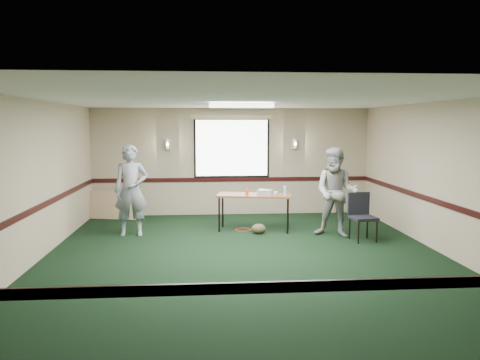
{
  "coord_description": "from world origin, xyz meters",
  "views": [
    {
      "loc": [
        -0.71,
        -7.8,
        2.28
      ],
      "look_at": [
        0.0,
        1.3,
        1.2
      ],
      "focal_mm": 35.0,
      "sensor_mm": 36.0,
      "label": 1
    }
  ],
  "objects": [
    {
      "name": "water_bottle",
      "position": [
        1.01,
        1.89,
        0.9
      ],
      "size": [
        0.06,
        0.06,
        0.21
      ],
      "primitive_type": "cylinder",
      "color": "#84B6D8",
      "rests_on": "folding_table"
    },
    {
      "name": "projector",
      "position": [
        0.61,
        2.05,
        0.84
      ],
      "size": [
        0.39,
        0.36,
        0.1
      ],
      "primitive_type": "cube",
      "rotation": [
        0.0,
        0.0,
        -0.39
      ],
      "color": "#9C9BA4",
      "rests_on": "folding_table"
    },
    {
      "name": "cable_coil",
      "position": [
        0.13,
        2.14,
        0.01
      ],
      "size": [
        0.41,
        0.41,
        0.02
      ],
      "primitive_type": "torus",
      "rotation": [
        0.0,
        0.0,
        0.24
      ],
      "color": "#DB421B",
      "rests_on": "ground"
    },
    {
      "name": "folding_table",
      "position": [
        0.37,
        2.12,
        0.73
      ],
      "size": [
        1.67,
        0.92,
        0.79
      ],
      "rotation": [
        0.0,
        0.0,
        -0.19
      ],
      "color": "brown",
      "rests_on": "ground"
    },
    {
      "name": "conference_chair",
      "position": [
        2.4,
        1.11,
        0.55
      ],
      "size": [
        0.52,
        0.54,
        0.94
      ],
      "rotation": [
        0.0,
        0.0,
        0.14
      ],
      "color": "black",
      "rests_on": "ground"
    },
    {
      "name": "person_right",
      "position": [
        1.98,
        1.43,
        0.92
      ],
      "size": [
        1.1,
        1.01,
        1.83
      ],
      "primitive_type": "imported",
      "rotation": [
        0.0,
        0.0,
        -0.46
      ],
      "color": "#6D8BAB",
      "rests_on": "ground"
    },
    {
      "name": "game_console",
      "position": [
        0.78,
        2.16,
        0.82
      ],
      "size": [
        0.25,
        0.23,
        0.05
      ],
      "primitive_type": "cube",
      "rotation": [
        0.0,
        0.0,
        -0.42
      ],
      "color": "white",
      "rests_on": "folding_table"
    },
    {
      "name": "duffel_bag",
      "position": [
        0.43,
        1.78,
        0.11
      ],
      "size": [
        0.35,
        0.3,
        0.21
      ],
      "primitive_type": "ellipsoid",
      "rotation": [
        0.0,
        0.0,
        -0.26
      ],
      "color": "#483F29",
      "rests_on": "ground"
    },
    {
      "name": "ground",
      "position": [
        0.0,
        0.0,
        0.0
      ],
      "size": [
        8.0,
        8.0,
        0.0
      ],
      "primitive_type": "plane",
      "color": "black",
      "rests_on": "ground"
    },
    {
      "name": "folded_table",
      "position": [
        -2.89,
        3.6,
        0.34
      ],
      "size": [
        1.33,
        0.49,
        0.68
      ],
      "primitive_type": "cube",
      "rotation": [
        -0.21,
        0.0,
        -0.23
      ],
      "color": "tan",
      "rests_on": "ground"
    },
    {
      "name": "person_left",
      "position": [
        -2.21,
        1.87,
        0.94
      ],
      "size": [
        0.71,
        0.49,
        1.88
      ],
      "primitive_type": "imported",
      "rotation": [
        0.0,
        0.0,
        0.06
      ],
      "color": "#38567D",
      "rests_on": "ground"
    },
    {
      "name": "room_shell",
      "position": [
        0.0,
        2.12,
        1.58
      ],
      "size": [
        8.0,
        8.02,
        8.0
      ],
      "color": "tan",
      "rests_on": "ground"
    },
    {
      "name": "red_cup",
      "position": [
        0.22,
        2.13,
        0.84
      ],
      "size": [
        0.07,
        0.07,
        0.11
      ],
      "primitive_type": "cylinder",
      "color": "red",
      "rests_on": "folding_table"
    }
  ]
}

